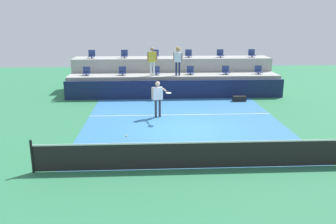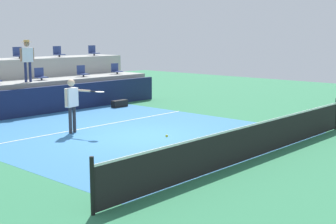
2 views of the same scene
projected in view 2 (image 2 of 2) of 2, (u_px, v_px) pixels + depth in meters
name	position (u px, v px, depth m)	size (l,w,h in m)	color
ground_plane	(143.00, 137.00, 14.86)	(40.00, 40.00, 0.00)	#2D754C
court_inner_paint	(121.00, 132.00, 15.52)	(9.00, 10.00, 0.01)	teal
court_service_line	(94.00, 127.00, 16.45)	(9.00, 0.06, 0.00)	white
tennis_net	(252.00, 140.00, 12.12)	(10.48, 0.08, 1.07)	black
sponsor_backboard	(36.00, 101.00, 18.75)	(13.00, 0.16, 1.10)	#141E42
seating_tier_lower	(19.00, 97.00, 19.61)	(13.00, 1.80, 1.25)	#9E9E99
stadium_chair_lower_mid_right	(40.00, 75.00, 20.17)	(0.44, 0.40, 0.52)	#2D2D33
stadium_chair_lower_right	(82.00, 72.00, 21.80)	(0.44, 0.40, 0.52)	#2D2D33
stadium_chair_lower_far_right	(116.00, 70.00, 23.31)	(0.44, 0.40, 0.52)	#2D2D33
stadium_chair_upper_mid_right	(19.00, 54.00, 21.28)	(0.44, 0.40, 0.52)	#2D2D33
stadium_chair_upper_right	(58.00, 52.00, 22.83)	(0.44, 0.40, 0.52)	#2D2D33
stadium_chair_upper_far_right	(93.00, 51.00, 24.40)	(0.44, 0.40, 0.52)	#2D2D33
tennis_player	(73.00, 100.00, 15.23)	(0.95, 1.17, 1.76)	#2D2D33
spectator_with_hat	(27.00, 56.00, 19.18)	(0.58, 0.48, 1.71)	navy
tennis_ball	(167.00, 136.00, 10.93)	(0.07, 0.07, 0.07)	#CCE033
equipment_bag	(120.00, 104.00, 20.92)	(0.76, 0.28, 0.30)	black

